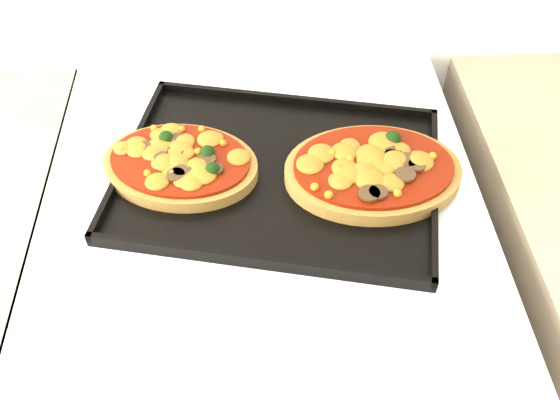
{
  "coord_description": "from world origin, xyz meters",
  "views": [
    {
      "loc": [
        -0.05,
        1.12,
        1.52
      ],
      "look_at": [
        -0.01,
        1.67,
        0.92
      ],
      "focal_mm": 40.0,
      "sensor_mm": 36.0,
      "label": 1
    }
  ],
  "objects_px": {
    "stove": "(266,352)",
    "baking_tray": "(278,172)",
    "pizza_right": "(373,169)",
    "pizza_left": "(180,163)"
  },
  "relations": [
    {
      "from": "baking_tray",
      "to": "pizza_right",
      "type": "xyz_separation_m",
      "value": [
        0.13,
        -0.02,
        0.02
      ]
    },
    {
      "from": "baking_tray",
      "to": "pizza_right",
      "type": "height_order",
      "value": "pizza_right"
    },
    {
      "from": "pizza_left",
      "to": "stove",
      "type": "bearing_deg",
      "value": -14.1
    },
    {
      "from": "stove",
      "to": "pizza_right",
      "type": "height_order",
      "value": "pizza_right"
    },
    {
      "from": "stove",
      "to": "baking_tray",
      "type": "xyz_separation_m",
      "value": [
        0.02,
        0.02,
        0.47
      ]
    },
    {
      "from": "stove",
      "to": "pizza_right",
      "type": "bearing_deg",
      "value": -0.83
    },
    {
      "from": "baking_tray",
      "to": "pizza_left",
      "type": "bearing_deg",
      "value": -172.28
    },
    {
      "from": "baking_tray",
      "to": "pizza_right",
      "type": "relative_size",
      "value": 1.8
    },
    {
      "from": "stove",
      "to": "pizza_right",
      "type": "relative_size",
      "value": 3.85
    },
    {
      "from": "stove",
      "to": "baking_tray",
      "type": "relative_size",
      "value": 2.14
    }
  ]
}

